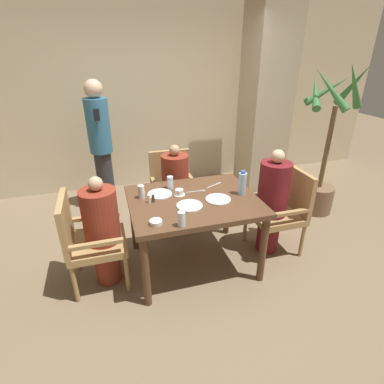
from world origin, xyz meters
name	(u,v)px	position (x,y,z in m)	size (l,w,h in m)	color
ground_plane	(193,262)	(0.00, 0.00, 0.00)	(16.00, 16.00, 0.00)	#7A664C
wall_back	(150,96)	(0.00, 2.28, 1.40)	(8.00, 0.06, 2.80)	beige
pillar_stone	(265,103)	(1.55, 1.53, 1.35)	(0.59, 0.59, 2.70)	#BCAD8E
dining_table	(193,208)	(0.00, 0.00, 0.66)	(1.23, 0.99, 0.76)	brown
chair_left_side	(87,238)	(-1.01, 0.00, 0.51)	(0.52, 0.52, 0.92)	#A88451
diner_in_left_chair	(103,230)	(-0.87, 0.00, 0.56)	(0.32, 0.32, 1.09)	maroon
chair_far_side	(173,186)	(0.00, 0.89, 0.51)	(0.52, 0.52, 0.92)	#A88451
diner_in_far_chair	(175,187)	(0.00, 0.75, 0.55)	(0.32, 0.32, 1.08)	maroon
chair_right_side	(283,207)	(1.01, 0.00, 0.51)	(0.52, 0.52, 0.92)	#A88451
diner_in_right_chair	(272,201)	(0.87, 0.00, 0.60)	(0.32, 0.32, 1.17)	maroon
standing_host	(101,143)	(-0.81, 1.57, 0.93)	(0.29, 0.33, 1.73)	#2D2D33
potted_palm	(323,166)	(1.96, 0.61, 0.67)	(0.74, 0.74, 1.96)	brown
plate_main_left	(160,194)	(-0.29, 0.18, 0.77)	(0.24, 0.24, 0.01)	white
plate_main_right	(190,206)	(-0.08, -0.13, 0.77)	(0.24, 0.24, 0.01)	white
plate_dessert_center	(218,199)	(0.22, -0.09, 0.77)	(0.24, 0.24, 0.01)	white
teacup_with_saucer	(179,193)	(-0.11, 0.12, 0.79)	(0.11, 0.11, 0.06)	white
bowl_small	(156,222)	(-0.43, -0.35, 0.78)	(0.11, 0.11, 0.04)	white
water_bottle	(242,183)	(0.49, -0.03, 0.87)	(0.08, 0.08, 0.25)	#A3C6DB
glass_tall_near	(182,219)	(-0.23, -0.44, 0.83)	(0.06, 0.06, 0.13)	silver
glass_tall_mid	(141,192)	(-0.47, 0.16, 0.83)	(0.06, 0.06, 0.13)	silver
glass_tall_far	(170,182)	(-0.16, 0.30, 0.83)	(0.06, 0.06, 0.13)	silver
salt_shaker	(149,199)	(-0.42, 0.04, 0.80)	(0.03, 0.03, 0.08)	white
pepper_shaker	(153,198)	(-0.38, 0.04, 0.80)	(0.03, 0.03, 0.07)	#4C3D2D
fork_beside_plate	(198,191)	(0.09, 0.15, 0.76)	(0.19, 0.02, 0.00)	silver
knife_beside_plate	(215,185)	(0.31, 0.24, 0.76)	(0.19, 0.10, 0.00)	silver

